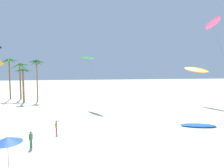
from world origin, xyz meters
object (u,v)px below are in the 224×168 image
flying_kite_2 (87,58)px  person_near_left (31,139)px  palm_tree_3 (37,66)px  person_near_right (56,127)px  flying_kite_3 (196,70)px  beach_umbrella (7,140)px  palm_tree_2 (20,69)px  flying_kite_1 (212,23)px  grounded_kite_0 (198,125)px  palm_tree_1 (23,74)px  palm_tree_0 (9,65)px

flying_kite_2 → person_near_left: bearing=-108.5°
palm_tree_3 → person_near_right: (7.68, -26.70, -8.05)m
flying_kite_3 → beach_umbrella: bearing=-145.9°
palm_tree_2 → palm_tree_3: palm_tree_3 is taller
flying_kite_1 → person_near_right: 31.69m
flying_kite_1 → grounded_kite_0: flying_kite_1 is taller
flying_kite_2 → person_near_right: 19.59m
flying_kite_3 → person_near_right: 32.83m
palm_tree_1 → person_near_left: bearing=-73.4°
palm_tree_2 → flying_kite_2: size_ratio=0.89×
palm_tree_2 → person_near_left: bearing=-72.4°
palm_tree_2 → flying_kite_2: 21.90m
palm_tree_0 → grounded_kite_0: bearing=-42.1°
palm_tree_0 → palm_tree_2: 3.23m
flying_kite_2 → person_near_right: size_ratio=6.83×
palm_tree_0 → flying_kite_3: size_ratio=1.18×
palm_tree_3 → beach_umbrella: size_ratio=4.21×
person_near_left → palm_tree_0: bearing=111.4°
person_near_right → beach_umbrella: size_ratio=0.65×
palm_tree_0 → person_near_left: size_ratio=6.69×
palm_tree_2 → person_near_left: size_ratio=5.94×
palm_tree_1 → grounded_kite_0: size_ratio=1.66×
palm_tree_3 → flying_kite_3: (36.50, -12.65, -1.02)m
palm_tree_3 → flying_kite_2: flying_kite_2 is taller
person_near_right → person_near_left: bearing=-119.3°
flying_kite_3 → grounded_kite_0: flying_kite_3 is taller
palm_tree_1 → palm_tree_3: size_ratio=0.79×
palm_tree_1 → grounded_kite_0: (29.37, -24.93, -6.70)m
flying_kite_3 → person_near_left: bearing=-150.2°
flying_kite_1 → flying_kite_2: (-22.13, 9.39, -5.79)m
flying_kite_3 → person_near_right: size_ratio=5.80×
person_near_right → beach_umbrella: (-2.82, -7.37, 1.40)m
palm_tree_0 → palm_tree_2: (2.89, -0.96, -1.06)m
flying_kite_2 → beach_umbrella: size_ratio=4.42×
palm_tree_3 → flying_kite_1: flying_kite_1 is taller
palm_tree_0 → palm_tree_2: bearing=-18.3°
person_near_right → grounded_kite_0: bearing=-1.7°
palm_tree_0 → grounded_kite_0: size_ratio=2.21×
palm_tree_0 → palm_tree_1: palm_tree_0 is taller
palm_tree_0 → flying_kite_1: (42.29, -23.61, 7.10)m
grounded_kite_0 → person_near_right: 19.01m
palm_tree_0 → person_near_right: bearing=-63.2°
palm_tree_1 → person_near_left: 29.81m
flying_kite_3 → person_near_left: flying_kite_3 is taller
person_near_right → flying_kite_2: bearing=74.2°
palm_tree_3 → flying_kite_1: (34.46, -19.66, 7.34)m
palm_tree_2 → flying_kite_2: bearing=-37.5°
palm_tree_2 → person_near_right: (12.61, -29.69, -7.24)m
palm_tree_3 → flying_kite_2: bearing=-39.8°
grounded_kite_0 → beach_umbrella: beach_umbrella is taller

